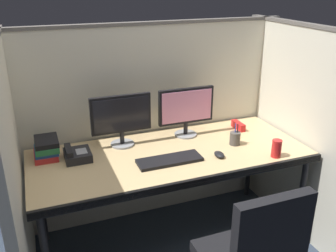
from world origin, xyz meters
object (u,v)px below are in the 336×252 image
object	(u,v)px
keyboard_main	(170,160)
soda_can	(276,148)
computer_mouse	(219,155)
book_stack	(46,148)
red_stapler	(238,126)
desk	(171,160)
desk_phone	(77,155)
monitor_right	(186,109)
monitor_left	(121,117)
pen_cup	(235,138)

from	to	relation	value
keyboard_main	soda_can	size ratio (longest dim) A/B	3.52
computer_mouse	book_stack	bearing A→B (deg)	159.19
keyboard_main	red_stapler	xyz separation A→B (m)	(0.71, 0.33, 0.02)
red_stapler	book_stack	bearing A→B (deg)	178.88
desk	soda_can	bearing A→B (deg)	-24.85
keyboard_main	book_stack	size ratio (longest dim) A/B	1.98
desk	desk_phone	xyz separation A→B (m)	(-0.62, 0.14, 0.08)
desk	monitor_right	xyz separation A→B (m)	(0.22, 0.25, 0.27)
monitor_left	book_stack	size ratio (longest dim) A/B	1.98
desk	soda_can	size ratio (longest dim) A/B	15.57
pen_cup	soda_can	size ratio (longest dim) A/B	1.33
monitor_left	red_stapler	distance (m)	0.96
keyboard_main	pen_cup	xyz separation A→B (m)	(0.54, 0.08, 0.04)
keyboard_main	desk	bearing A→B (deg)	63.45
pen_cup	book_stack	bearing A→B (deg)	167.87
computer_mouse	soda_can	bearing A→B (deg)	-20.45
desk_phone	desk	bearing A→B (deg)	-13.08
desk	desk_phone	world-z (taller)	desk_phone
desk	computer_mouse	xyz separation A→B (m)	(0.28, -0.16, 0.07)
computer_mouse	red_stapler	bearing A→B (deg)	45.56
desk	monitor_right	world-z (taller)	monitor_right
monitor_right	pen_cup	xyz separation A→B (m)	(0.27, -0.28, -0.17)
monitor_right	desk_phone	bearing A→B (deg)	-172.58
desk	desk_phone	distance (m)	0.64
keyboard_main	desk_phone	bearing A→B (deg)	155.83
monitor_left	desk_phone	world-z (taller)	monitor_left
monitor_left	keyboard_main	bearing A→B (deg)	-58.20
monitor_left	pen_cup	xyz separation A→B (m)	(0.76, -0.28, -0.17)
desk	monitor_left	world-z (taller)	monitor_left
desk	book_stack	xyz separation A→B (m)	(-0.80, 0.25, 0.11)
monitor_left	monitor_right	bearing A→B (deg)	-0.15
monitor_right	pen_cup	world-z (taller)	monitor_right
computer_mouse	pen_cup	xyz separation A→B (m)	(0.20, 0.14, 0.03)
keyboard_main	pen_cup	world-z (taller)	pen_cup
monitor_left	soda_can	xyz separation A→B (m)	(0.92, -0.55, -0.15)
monitor_left	red_stapler	bearing A→B (deg)	-2.04
monitor_left	monitor_right	world-z (taller)	same
monitor_right	red_stapler	bearing A→B (deg)	-4.15
monitor_left	soda_can	size ratio (longest dim) A/B	3.52
monitor_right	keyboard_main	bearing A→B (deg)	-126.96
monitor_left	soda_can	world-z (taller)	monitor_left
monitor_left	red_stapler	xyz separation A→B (m)	(0.94, -0.03, -0.19)
desk	red_stapler	size ratio (longest dim) A/B	12.67
monitor_right	computer_mouse	xyz separation A→B (m)	(0.07, -0.42, -0.20)
keyboard_main	desk_phone	distance (m)	0.62
book_stack	soda_can	size ratio (longest dim) A/B	1.78
keyboard_main	desk_phone	world-z (taller)	desk_phone
soda_can	monitor_left	bearing A→B (deg)	149.13
book_stack	red_stapler	bearing A→B (deg)	-1.12
computer_mouse	desk_phone	distance (m)	0.95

